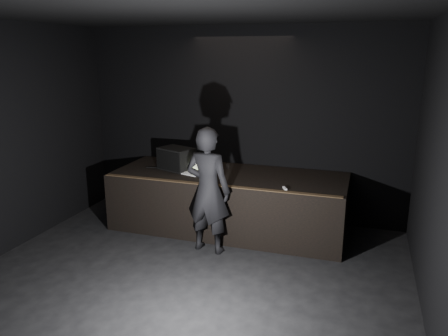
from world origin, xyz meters
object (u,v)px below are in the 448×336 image
at_px(laptop, 194,169).
at_px(person, 208,190).
at_px(stage_monitor, 176,159).
at_px(stage_riser, 229,201).
at_px(beer_can, 206,170).

bearing_deg(laptop, person, -38.20).
bearing_deg(stage_monitor, laptop, 2.69).
xyz_separation_m(stage_riser, stage_monitor, (-0.98, -0.01, 0.70)).
bearing_deg(beer_can, laptop, 171.63).
relative_size(stage_riser, person, 2.03).
xyz_separation_m(stage_riser, beer_can, (-0.36, -0.17, 0.59)).
distance_m(stage_monitor, beer_can, 0.65).
xyz_separation_m(stage_riser, laptop, (-0.58, -0.13, 0.56)).
bearing_deg(person, beer_can, -60.18).
height_order(stage_monitor, laptop, stage_monitor).
distance_m(stage_riser, laptop, 0.82).
bearing_deg(beer_can, person, -67.06).
height_order(stage_riser, beer_can, beer_can).
bearing_deg(person, laptop, -49.09).
xyz_separation_m(laptop, beer_can, (0.22, -0.03, 0.02)).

